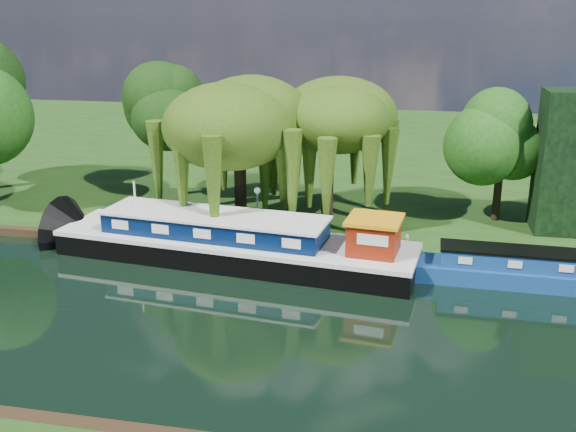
# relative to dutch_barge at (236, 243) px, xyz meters

# --- Properties ---
(ground) EXTENTS (120.00, 120.00, 0.00)m
(ground) POSITION_rel_dutch_barge_xyz_m (-0.28, -6.75, -1.00)
(ground) COLOR black
(far_bank) EXTENTS (120.00, 52.00, 0.45)m
(far_bank) POSITION_rel_dutch_barge_xyz_m (-0.28, 27.25, -0.77)
(far_bank) COLOR #1C390F
(far_bank) RESTS_ON ground
(dutch_barge) EXTENTS (19.39, 6.43, 4.02)m
(dutch_barge) POSITION_rel_dutch_barge_xyz_m (0.00, 0.00, 0.00)
(dutch_barge) COLOR black
(dutch_barge) RESTS_ON ground
(narrowboat) EXTENTS (12.89, 2.49, 1.87)m
(narrowboat) POSITION_rel_dutch_barge_xyz_m (14.88, -0.26, -0.33)
(narrowboat) COLOR navy
(narrowboat) RESTS_ON ground
(white_cruiser) EXTENTS (2.75, 2.49, 1.27)m
(white_cruiser) POSITION_rel_dutch_barge_xyz_m (15.05, 0.26, -1.00)
(white_cruiser) COLOR silver
(white_cruiser) RESTS_ON ground
(willow_left) EXTENTS (6.78, 6.78, 8.12)m
(willow_left) POSITION_rel_dutch_barge_xyz_m (-1.03, 4.73, 5.36)
(willow_left) COLOR black
(willow_left) RESTS_ON far_bank
(willow_right) EXTENTS (6.23, 6.23, 7.58)m
(willow_right) POSITION_rel_dutch_barge_xyz_m (3.85, 6.72, 4.99)
(willow_right) COLOR black
(willow_right) RESTS_ON far_bank
(tree_far_mid) EXTENTS (4.99, 4.99, 8.17)m
(tree_far_mid) POSITION_rel_dutch_barge_xyz_m (-6.70, 10.31, 5.09)
(tree_far_mid) COLOR black
(tree_far_mid) RESTS_ON far_bank
(tree_far_right) EXTENTS (4.15, 4.15, 6.79)m
(tree_far_right) POSITION_rel_dutch_barge_xyz_m (13.89, 8.48, 4.14)
(tree_far_right) COLOR black
(tree_far_right) RESTS_ON far_bank
(lamppost) EXTENTS (0.36, 0.36, 2.56)m
(lamppost) POSITION_rel_dutch_barge_xyz_m (0.22, 3.75, 1.42)
(lamppost) COLOR silver
(lamppost) RESTS_ON far_bank
(mooring_posts) EXTENTS (19.16, 0.16, 1.00)m
(mooring_posts) POSITION_rel_dutch_barge_xyz_m (-0.78, 1.65, -0.05)
(mooring_posts) COLOR silver
(mooring_posts) RESTS_ON far_bank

